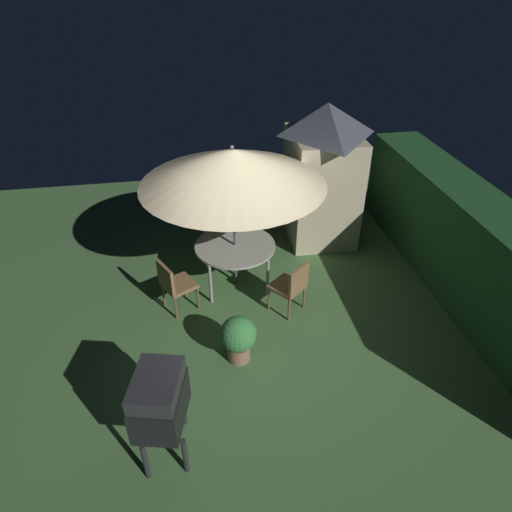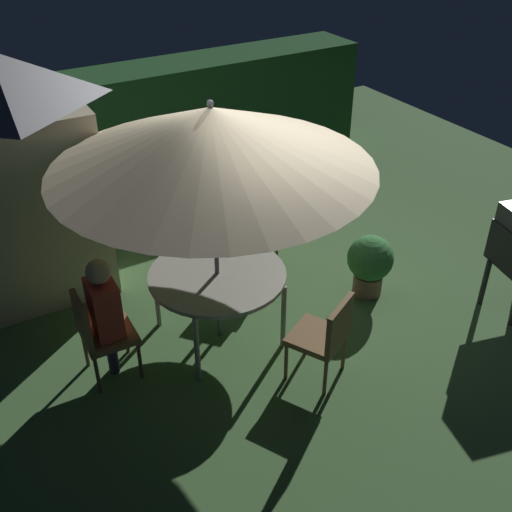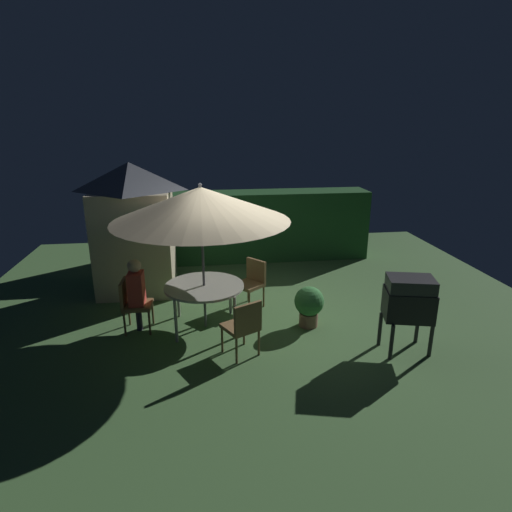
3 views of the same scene
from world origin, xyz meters
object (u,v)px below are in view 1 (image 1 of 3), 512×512
chair_far_side (174,283)px  patio_table (235,248)px  garden_shed (322,173)px  chair_toward_hedge (292,285)px  potted_plant_by_shed (238,337)px  patio_umbrella (233,167)px  person_in_red (229,212)px  chair_near_shed (229,222)px  bbq_grill (159,401)px

chair_far_side → patio_table: bearing=118.0°
garden_shed → chair_toward_hedge: 2.61m
garden_shed → potted_plant_by_shed: bearing=-33.3°
patio_umbrella → garden_shed: bearing=125.9°
patio_umbrella → person_in_red: bearing=178.0°
chair_far_side → garden_shed: bearing=123.2°
chair_toward_hedge → chair_near_shed: bearing=-161.1°
chair_near_shed → chair_far_side: bearing=-31.6°
bbq_grill → chair_toward_hedge: (-2.12, 1.95, -0.33)m
patio_umbrella → patio_table: bearing=180.0°
patio_table → patio_umbrella: patio_umbrella is taller
bbq_grill → chair_toward_hedge: size_ratio=1.33×
person_in_red → garden_shed: bearing=97.2°
person_in_red → potted_plant_by_shed: bearing=-4.6°
chair_far_side → chair_toward_hedge: size_ratio=1.00×
patio_umbrella → potted_plant_by_shed: (1.76, -0.19, -1.74)m
bbq_grill → person_in_red: (-4.13, 1.24, -0.06)m
patio_table → person_in_red: bearing=178.0°
garden_shed → chair_far_side: size_ratio=2.92×
potted_plant_by_shed → person_in_red: size_ratio=0.56×
bbq_grill → potted_plant_by_shed: 1.66m
chair_near_shed → chair_far_side: size_ratio=1.00×
garden_shed → patio_table: size_ratio=1.97×
chair_toward_hedge → person_in_red: 2.15m
garden_shed → patio_table: 2.36m
patio_umbrella → chair_toward_hedge: (0.90, 0.76, -1.62)m
bbq_grill → patio_umbrella: bearing=158.3°
patio_umbrella → person_in_red: 1.75m
patio_table → bbq_grill: bbq_grill is taller
potted_plant_by_shed → chair_toward_hedge: bearing=132.4°
patio_umbrella → potted_plant_by_shed: 2.48m
patio_table → chair_toward_hedge: 1.19m
bbq_grill → chair_far_side: 2.49m
chair_toward_hedge → garden_shed: bearing=154.0°
potted_plant_by_shed → person_in_red: bearing=175.4°
chair_toward_hedge → person_in_red: person_in_red is taller
chair_toward_hedge → person_in_red: bearing=-160.3°
patio_umbrella → chair_toward_hedge: bearing=40.2°
patio_table → chair_far_side: size_ratio=1.48×
garden_shed → chair_near_shed: (0.14, -1.80, -0.82)m
chair_toward_hedge → bbq_grill: bearing=-42.7°
patio_umbrella → bbq_grill: size_ratio=2.37×
chair_far_side → person_in_red: person_in_red is taller
garden_shed → patio_umbrella: bearing=-54.1°
garden_shed → potted_plant_by_shed: (3.10, -2.04, -0.93)m
patio_table → patio_umbrella: (0.00, 0.00, 1.43)m
bbq_grill → chair_far_side: bearing=176.2°
chair_toward_hedge → potted_plant_by_shed: 1.29m
chair_near_shed → potted_plant_by_shed: size_ratio=1.26×
chair_near_shed → patio_umbrella: bearing=-2.0°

